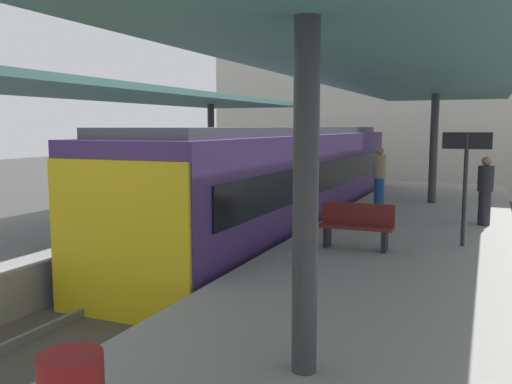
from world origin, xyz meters
The scene contains 14 objects.
ground_plane centered at (0.00, 0.00, 0.00)m, with size 80.00×80.00×0.00m, color #383835.
platform_left centered at (-3.80, 0.00, 0.50)m, with size 4.40×28.00×1.00m, color gray.
platform_right centered at (3.80, 0.00, 0.50)m, with size 4.40×28.00×1.00m, color gray.
track_ballast centered at (0.00, 0.00, 0.10)m, with size 3.20×28.00×0.20m, color #4C4742.
rail_near_side centered at (-0.72, 0.00, 0.27)m, with size 0.08×28.00×0.14m, color slate.
rail_far_side centered at (0.72, 0.00, 0.27)m, with size 0.08×28.00×0.14m, color slate.
commuter_train centered at (0.00, 4.97, 1.73)m, with size 2.78×15.48×3.10m.
canopy_left centered at (-3.80, 1.40, 4.14)m, with size 4.18×21.00×3.26m.
canopy_right centered at (3.80, 1.40, 4.33)m, with size 4.18×21.00×3.45m.
platform_bench centered at (3.08, 0.52, 1.46)m, with size 1.40×0.41×0.86m.
platform_sign centered at (4.95, 1.56, 2.62)m, with size 0.90×0.08×2.21m.
passenger_near_bench centered at (5.31, 4.19, 1.84)m, with size 0.36×0.36×1.62m.
passenger_mid_platform centered at (2.49, 6.06, 1.90)m, with size 0.36×0.36×1.74m.
station_building_backdrop centered at (0.65, 20.00, 5.50)m, with size 18.00×6.00×11.00m, color beige.
Camera 1 is at (5.33, -9.66, 3.32)m, focal length 38.30 mm.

